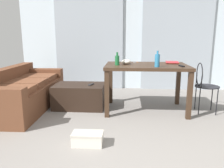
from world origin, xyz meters
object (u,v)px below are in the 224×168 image
(wire_chair, at_px, (203,82))
(book_stack, at_px, (172,62))
(bottle_near, at_px, (117,60))
(bottle_far, at_px, (157,60))
(tv_remote_primary, at_px, (91,84))
(scissors, at_px, (136,62))
(craft_table, at_px, (146,71))
(coffee_table, at_px, (80,96))
(bowl, at_px, (126,62))
(couch, at_px, (22,92))
(shoebox, at_px, (88,139))
(tv_remote_on_table, at_px, (182,66))

(wire_chair, bearing_deg, book_stack, 148.93)
(bottle_near, distance_m, bottle_far, 0.64)
(book_stack, distance_m, tv_remote_primary, 1.48)
(bottle_near, relative_size, scissors, 1.89)
(wire_chair, distance_m, tv_remote_primary, 1.89)
(craft_table, bearing_deg, coffee_table, 175.99)
(coffee_table, height_order, bowl, bowl)
(bottle_far, height_order, bowl, bottle_far)
(couch, xyz_separation_m, craft_table, (2.15, 0.05, 0.40))
(wire_chair, height_order, bottle_near, bottle_near)
(craft_table, bearing_deg, bottle_far, -64.77)
(coffee_table, height_order, craft_table, craft_table)
(coffee_table, relative_size, craft_table, 0.65)
(book_stack, xyz_separation_m, shoebox, (-1.24, -1.56, -0.73))
(book_stack, bearing_deg, bowl, -164.93)
(scissors, bearing_deg, wire_chair, -17.50)
(bowl, relative_size, tv_remote_on_table, 1.06)
(coffee_table, xyz_separation_m, tv_remote_on_table, (1.68, -0.30, 0.59))
(coffee_table, relative_size, book_stack, 2.98)
(wire_chair, relative_size, tv_remote_primary, 5.48)
(scissors, distance_m, tv_remote_primary, 0.90)
(bottle_far, xyz_separation_m, bowl, (-0.47, 0.31, -0.06))
(craft_table, height_order, scissors, scissors)
(bottle_far, distance_m, shoebox, 1.60)
(bottle_near, distance_m, scissors, 0.54)
(shoebox, bearing_deg, bowl, 72.05)
(wire_chair, xyz_separation_m, bottle_near, (-1.42, -0.08, 0.36))
(coffee_table, xyz_separation_m, wire_chair, (2.09, -0.12, 0.31))
(tv_remote_on_table, bearing_deg, couch, 165.85)
(craft_table, bearing_deg, wire_chair, -2.34)
(wire_chair, bearing_deg, couch, -179.83)
(couch, distance_m, book_stack, 2.69)
(book_stack, bearing_deg, tv_remote_primary, -172.82)
(bottle_near, relative_size, tv_remote_primary, 1.38)
(bottle_near, height_order, scissors, bottle_near)
(coffee_table, xyz_separation_m, tv_remote_primary, (0.21, -0.02, 0.22))
(couch, relative_size, book_stack, 6.77)
(book_stack, bearing_deg, craft_table, -152.72)
(couch, relative_size, tv_remote_primary, 13.21)
(wire_chair, relative_size, bottle_far, 3.38)
(wire_chair, bearing_deg, bottle_near, -176.97)
(bowl, bearing_deg, book_stack, 15.07)
(craft_table, xyz_separation_m, scissors, (-0.16, 0.31, 0.11))
(couch, xyz_separation_m, shoebox, (1.38, -1.27, -0.21))
(bowl, distance_m, tv_remote_primary, 0.74)
(couch, bearing_deg, scissors, 10.07)
(couch, relative_size, coffee_table, 2.27)
(shoebox, bearing_deg, bottle_far, 48.68)
(craft_table, relative_size, book_stack, 4.57)
(craft_table, xyz_separation_m, bowl, (-0.34, 0.03, 0.14))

